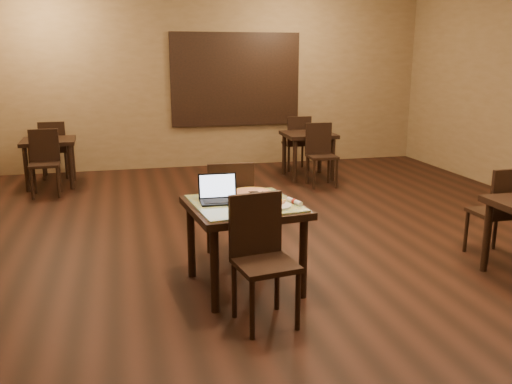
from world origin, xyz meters
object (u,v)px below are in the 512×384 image
object	(u,v)px
other_table_a	(308,141)
other_table_b	(49,147)
other_table_a_chair_near	(320,151)
tiled_table	(244,214)
other_table_c_chair_far	(501,208)
laptop	(219,194)
pizza_pan	(252,194)
other_table_b_chair_far	(54,146)
chair_main_near	(261,251)
other_table_a_chair_far	(297,140)
chair_main_far	(230,206)
other_table_b_chair_near	(45,158)

from	to	relation	value
other_table_a	other_table_b	size ratio (longest dim) A/B	1.01
other_table_a_chair_near	other_table_b	bearing A→B (deg)	168.27
tiled_table	other_table_c_chair_far	xyz separation A→B (m)	(2.58, 0.04, -0.13)
laptop	pizza_pan	distance (m)	0.35
tiled_table	other_table_b_chair_far	bearing A→B (deg)	106.12
chair_main_near	other_table_b	bearing A→B (deg)	103.50
other_table_a_chair_far	other_table_a	bearing A→B (deg)	91.62
chair_main_near	chair_main_far	size ratio (longest dim) A/B	0.97
other_table_b_chair_near	other_table_c_chair_far	world-z (taller)	other_table_b_chair_near
other_table_a_chair_far	other_table_b_chair_far	xyz separation A→B (m)	(-4.05, 0.38, -0.01)
chair_main_far	pizza_pan	bearing A→B (deg)	112.88
chair_main_far	tiled_table	bearing A→B (deg)	94.71
other_table_a_chair_near	tiled_table	bearing A→B (deg)	-118.43
pizza_pan	other_table_a_chair_near	xyz separation A→B (m)	(1.87, 3.22, -0.22)
chair_main_near	other_table_b	world-z (taller)	chair_main_near
other_table_a	other_table_b_chair_far	xyz separation A→B (m)	(-4.05, 0.94, -0.09)
chair_main_near	other_table_a_chair_near	bearing A→B (deg)	55.09
laptop	other_table_b	world-z (taller)	laptop
other_table_c_chair_far	laptop	bearing A→B (deg)	-1.86
tiled_table	other_table_b_chair_near	bearing A→B (deg)	111.74
other_table_b	other_table_b_chair_far	bearing A→B (deg)	87.71
other_table_b	other_table_b_chair_near	size ratio (longest dim) A/B	0.85
pizza_pan	other_table_a	size ratio (longest dim) A/B	0.42
chair_main_far	other_table_b_chair_far	distance (m)	4.81
tiled_table	other_table_c_chair_far	bearing A→B (deg)	-5.60
chair_main_near	chair_main_far	distance (m)	1.23
chair_main_far	pizza_pan	world-z (taller)	chair_main_far
other_table_a_chair_far	other_table_b_chair_far	distance (m)	4.07
other_table_a_chair_far	other_table_b_chair_far	size ratio (longest dim) A/B	1.02
tiled_table	other_table_b_chair_near	world-z (taller)	other_table_b_chair_near
laptop	other_table_b_chair_far	xyz separation A→B (m)	(-1.87, 4.86, -0.29)
laptop	other_table_a_chair_far	world-z (taller)	laptop
chair_main_near	other_table_b	xyz separation A→B (m)	(-2.06, 5.02, 0.06)
tiled_table	other_table_b_chair_far	xyz separation A→B (m)	(-2.07, 4.96, -0.13)
pizza_pan	laptop	bearing A→B (deg)	-156.83
tiled_table	other_table_b	size ratio (longest dim) A/B	1.27
other_table_a_chair_far	other_table_b_chair_near	distance (m)	4.12
other_table_a	other_table_c_chair_far	xyz separation A→B (m)	(0.59, -3.98, -0.09)
other_table_b	other_table_b_chair_near	distance (m)	0.55
pizza_pan	other_table_b_chair_near	distance (m)	4.24
other_table_a	other_table_b_chair_near	world-z (taller)	other_table_b_chair_near
chair_main_far	other_table_a_chair_near	distance (m)	3.48
chair_main_near	laptop	xyz separation A→B (m)	(-0.19, 0.72, 0.27)
chair_main_far	other_table_b_chair_far	bearing A→B (deg)	-60.47
other_table_b_chair_far	chair_main_near	bearing A→B (deg)	108.27
other_table_a_chair_far	chair_main_near	bearing A→B (deg)	70.42
chair_main_near	pizza_pan	xyz separation A→B (m)	(0.13, 0.86, 0.22)
chair_main_near	other_table_a_chair_near	size ratio (longest dim) A/B	1.01
pizza_pan	other_table_a_chair_far	world-z (taller)	other_table_a_chair_far
tiled_table	other_table_a_chair_near	bearing A→B (deg)	53.62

